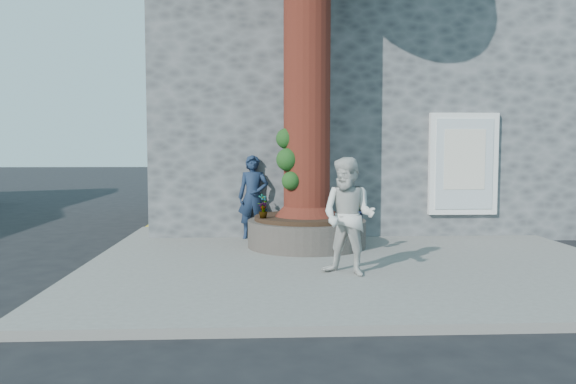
{
  "coord_description": "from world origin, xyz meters",
  "views": [
    {
      "loc": [
        -0.08,
        -8.84,
        1.99
      ],
      "look_at": [
        0.39,
        1.16,
        1.25
      ],
      "focal_mm": 35.0,
      "sensor_mm": 36.0,
      "label": 1
    }
  ],
  "objects": [
    {
      "name": "stone_shop",
      "position": [
        2.5,
        7.2,
        3.16
      ],
      "size": [
        10.3,
        8.3,
        6.3
      ],
      "color": "#444749",
      "rests_on": "ground"
    },
    {
      "name": "plant_b",
      "position": [
        1.65,
        1.15,
        0.94
      ],
      "size": [
        0.32,
        0.32,
        0.43
      ],
      "primitive_type": "imported",
      "rotation": [
        0.0,
        0.0,
        2.06
      ],
      "color": "gray",
      "rests_on": "planter"
    },
    {
      "name": "planter",
      "position": [
        0.8,
        2.0,
        0.41
      ],
      "size": [
        2.3,
        2.3,
        0.6
      ],
      "color": "black",
      "rests_on": "pavement"
    },
    {
      "name": "pavement",
      "position": [
        1.5,
        1.0,
        0.06
      ],
      "size": [
        9.0,
        8.0,
        0.12
      ],
      "primitive_type": "cube",
      "color": "slate",
      "rests_on": "ground"
    },
    {
      "name": "plant_a",
      "position": [
        -0.05,
        2.85,
        0.9
      ],
      "size": [
        0.24,
        0.22,
        0.37
      ],
      "primitive_type": "imported",
      "rotation": [
        0.0,
        0.0,
        0.59
      ],
      "color": "gray",
      "rests_on": "planter"
    },
    {
      "name": "ground",
      "position": [
        0.0,
        0.0,
        0.0
      ],
      "size": [
        120.0,
        120.0,
        0.0
      ],
      "primitive_type": "plane",
      "color": "black",
      "rests_on": "ground"
    },
    {
      "name": "yellow_line",
      "position": [
        -3.05,
        1.0,
        0.0
      ],
      "size": [
        0.1,
        30.0,
        0.01
      ],
      "primitive_type": "cube",
      "color": "yellow",
      "rests_on": "ground"
    },
    {
      "name": "man",
      "position": [
        -0.26,
        3.06,
        1.01
      ],
      "size": [
        0.67,
        0.47,
        1.77
      ],
      "primitive_type": "imported",
      "rotation": [
        0.0,
        0.0,
        -0.07
      ],
      "color": "#16253E",
      "rests_on": "pavement"
    },
    {
      "name": "woman",
      "position": [
        1.22,
        -0.54,
        1.01
      ],
      "size": [
        1.09,
        1.02,
        1.77
      ],
      "primitive_type": "imported",
      "rotation": [
        0.0,
        0.0,
        -0.56
      ],
      "color": "silver",
      "rests_on": "pavement"
    },
    {
      "name": "shopping_bag",
      "position": [
        -0.14,
        2.9,
        0.26
      ],
      "size": [
        0.2,
        0.12,
        0.28
      ],
      "primitive_type": "cube",
      "rotation": [
        0.0,
        0.0,
        -0.02
      ],
      "color": "white",
      "rests_on": "pavement"
    },
    {
      "name": "plant_d",
      "position": [
        0.57,
        2.85,
        0.88
      ],
      "size": [
        0.38,
        0.37,
        0.31
      ],
      "primitive_type": "imported",
      "rotation": [
        0.0,
        0.0,
        5.57
      ],
      "color": "gray",
      "rests_on": "planter"
    },
    {
      "name": "plant_c",
      "position": [
        -0.05,
        1.65,
        0.87
      ],
      "size": [
        0.23,
        0.23,
        0.31
      ],
      "primitive_type": "imported",
      "rotation": [
        0.0,
        0.0,
        3.62
      ],
      "color": "gray",
      "rests_on": "planter"
    }
  ]
}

